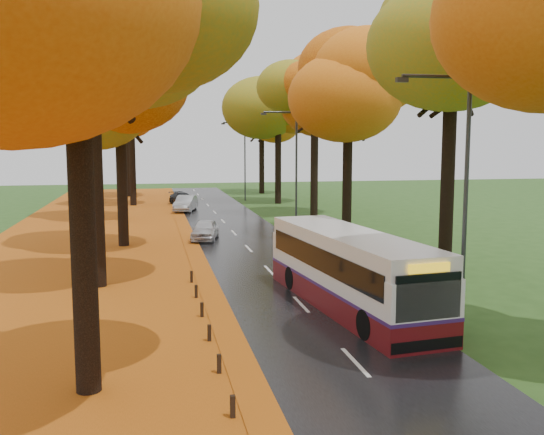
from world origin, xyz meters
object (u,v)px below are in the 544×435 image
object	(u,v)px
streetlamp_far	(242,154)
streetlamp_mid	(293,161)
car_white	(205,230)
car_dark	(182,199)
bus	(349,268)
streetlamp_near	(459,183)
car_silver	(186,203)

from	to	relation	value
streetlamp_far	streetlamp_mid	bearing A→B (deg)	-90.00
car_white	car_dark	distance (m)	21.27
bus	car_white	size ratio (longest dim) A/B	2.93
streetlamp_near	streetlamp_mid	world-z (taller)	same
streetlamp_mid	streetlamp_far	distance (m)	22.00
streetlamp_far	streetlamp_near	bearing A→B (deg)	-90.00
streetlamp_near	bus	distance (m)	5.19
car_silver	streetlamp_far	bearing A→B (deg)	69.22
streetlamp_mid	streetlamp_far	xyz separation A→B (m)	(0.00, 22.00, 0.00)
streetlamp_mid	bus	world-z (taller)	streetlamp_mid
streetlamp_far	car_dark	bearing A→B (deg)	-153.56
car_silver	car_dark	distance (m)	5.66
streetlamp_mid	bus	xyz separation A→B (m)	(-2.35, -18.70, -3.24)
streetlamp_mid	streetlamp_near	bearing A→B (deg)	-90.00
car_dark	car_white	bearing A→B (deg)	-106.23
bus	streetlamp_mid	bearing A→B (deg)	76.26
bus	car_white	distance (m)	16.73
streetlamp_mid	streetlamp_far	world-z (taller)	same
car_dark	bus	bearing A→B (deg)	-100.90
bus	car_silver	xyz separation A→B (m)	(-3.95, 31.91, -0.75)
car_silver	car_white	bearing A→B (deg)	-74.26
car_white	car_silver	world-z (taller)	car_silver
streetlamp_near	streetlamp_far	xyz separation A→B (m)	(0.00, 44.00, 0.00)
car_silver	car_dark	size ratio (longest dim) A/B	1.03
streetlamp_far	car_dark	size ratio (longest dim) A/B	2.00
car_white	streetlamp_near	bearing A→B (deg)	-59.85
streetlamp_mid	car_silver	size ratio (longest dim) A/B	1.94
streetlamp_near	car_dark	world-z (taller)	streetlamp_near
streetlamp_far	bus	bearing A→B (deg)	-93.30
streetlamp_near	streetlamp_far	size ratio (longest dim) A/B	1.00
streetlamp_far	car_silver	bearing A→B (deg)	-125.60
bus	car_white	xyz separation A→B (m)	(-3.70, 16.30, -0.81)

